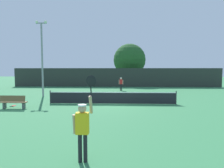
{
  "coord_description": "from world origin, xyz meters",
  "views": [
    {
      "loc": [
        0.6,
        -15.28,
        2.75
      ],
      "look_at": [
        -0.15,
        2.99,
        1.38
      ],
      "focal_mm": 30.8,
      "sensor_mm": 36.0,
      "label": 1
    }
  ],
  "objects_px": {
    "player_serving": "(83,124)",
    "tennis_ball": "(81,110)",
    "player_receiving": "(121,83)",
    "spare_racket": "(14,106)",
    "parked_car_near": "(148,80)",
    "large_tree": "(130,60)",
    "light_pole": "(42,53)",
    "courtside_bench": "(14,102)"
  },
  "relations": [
    {
      "from": "tennis_ball",
      "to": "parked_car_near",
      "type": "height_order",
      "value": "parked_car_near"
    },
    {
      "from": "spare_racket",
      "to": "courtside_bench",
      "type": "height_order",
      "value": "courtside_bench"
    },
    {
      "from": "spare_racket",
      "to": "parked_car_near",
      "type": "relative_size",
      "value": 0.12
    },
    {
      "from": "player_serving",
      "to": "parked_car_near",
      "type": "bearing_deg",
      "value": 78.45
    },
    {
      "from": "tennis_ball",
      "to": "courtside_bench",
      "type": "height_order",
      "value": "courtside_bench"
    },
    {
      "from": "player_serving",
      "to": "large_tree",
      "type": "relative_size",
      "value": 0.35
    },
    {
      "from": "spare_racket",
      "to": "parked_car_near",
      "type": "distance_m",
      "value": 26.63
    },
    {
      "from": "player_serving",
      "to": "spare_racket",
      "type": "xyz_separation_m",
      "value": [
        -6.97,
        8.57,
        -1.13
      ]
    },
    {
      "from": "spare_racket",
      "to": "large_tree",
      "type": "relative_size",
      "value": 0.07
    },
    {
      "from": "tennis_ball",
      "to": "large_tree",
      "type": "relative_size",
      "value": 0.01
    },
    {
      "from": "courtside_bench",
      "to": "light_pole",
      "type": "xyz_separation_m",
      "value": [
        -0.38,
        6.15,
        3.91
      ]
    },
    {
      "from": "large_tree",
      "to": "light_pole",
      "type": "bearing_deg",
      "value": -121.48
    },
    {
      "from": "tennis_ball",
      "to": "spare_racket",
      "type": "distance_m",
      "value": 5.7
    },
    {
      "from": "player_serving",
      "to": "player_receiving",
      "type": "xyz_separation_m",
      "value": [
        1.23,
        19.67,
        -0.1
      ]
    },
    {
      "from": "courtside_bench",
      "to": "parked_car_near",
      "type": "height_order",
      "value": "parked_car_near"
    },
    {
      "from": "courtside_bench",
      "to": "large_tree",
      "type": "bearing_deg",
      "value": 67.09
    },
    {
      "from": "courtside_bench",
      "to": "player_serving",
      "type": "bearing_deg",
      "value": -49.83
    },
    {
      "from": "tennis_ball",
      "to": "player_serving",
      "type": "bearing_deg",
      "value": -78.15
    },
    {
      "from": "courtside_bench",
      "to": "light_pole",
      "type": "distance_m",
      "value": 7.3
    },
    {
      "from": "player_serving",
      "to": "light_pole",
      "type": "distance_m",
      "value": 15.67
    },
    {
      "from": "tennis_ball",
      "to": "parked_car_near",
      "type": "distance_m",
      "value": 25.76
    },
    {
      "from": "player_receiving",
      "to": "parked_car_near",
      "type": "height_order",
      "value": "player_receiving"
    },
    {
      "from": "player_serving",
      "to": "parked_car_near",
      "type": "relative_size",
      "value": 0.61
    },
    {
      "from": "player_receiving",
      "to": "large_tree",
      "type": "xyz_separation_m",
      "value": [
        1.59,
        9.77,
        3.44
      ]
    },
    {
      "from": "tennis_ball",
      "to": "large_tree",
      "type": "height_order",
      "value": "large_tree"
    },
    {
      "from": "spare_racket",
      "to": "large_tree",
      "type": "distance_m",
      "value": 23.49
    },
    {
      "from": "tennis_ball",
      "to": "light_pole",
      "type": "relative_size",
      "value": 0.01
    },
    {
      "from": "player_receiving",
      "to": "spare_racket",
      "type": "bearing_deg",
      "value": 53.53
    },
    {
      "from": "tennis_ball",
      "to": "parked_car_near",
      "type": "bearing_deg",
      "value": 72.07
    },
    {
      "from": "large_tree",
      "to": "parked_car_near",
      "type": "xyz_separation_m",
      "value": [
        3.62,
        2.11,
        -3.72
      ]
    },
    {
      "from": "spare_racket",
      "to": "courtside_bench",
      "type": "relative_size",
      "value": 0.29
    },
    {
      "from": "courtside_bench",
      "to": "light_pole",
      "type": "bearing_deg",
      "value": 93.53
    },
    {
      "from": "spare_racket",
      "to": "player_serving",
      "type": "bearing_deg",
      "value": -50.85
    },
    {
      "from": "player_serving",
      "to": "tennis_ball",
      "type": "distance_m",
      "value": 7.29
    },
    {
      "from": "player_serving",
      "to": "player_receiving",
      "type": "relative_size",
      "value": 1.51
    },
    {
      "from": "player_receiving",
      "to": "light_pole",
      "type": "relative_size",
      "value": 0.22
    },
    {
      "from": "tennis_ball",
      "to": "light_pole",
      "type": "height_order",
      "value": "light_pole"
    },
    {
      "from": "player_receiving",
      "to": "parked_car_near",
      "type": "bearing_deg",
      "value": -113.7
    },
    {
      "from": "player_serving",
      "to": "spare_racket",
      "type": "bearing_deg",
      "value": 129.15
    },
    {
      "from": "large_tree",
      "to": "tennis_ball",
      "type": "bearing_deg",
      "value": -100.88
    },
    {
      "from": "tennis_ball",
      "to": "parked_car_near",
      "type": "relative_size",
      "value": 0.02
    },
    {
      "from": "player_serving",
      "to": "player_receiving",
      "type": "height_order",
      "value": "player_serving"
    }
  ]
}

